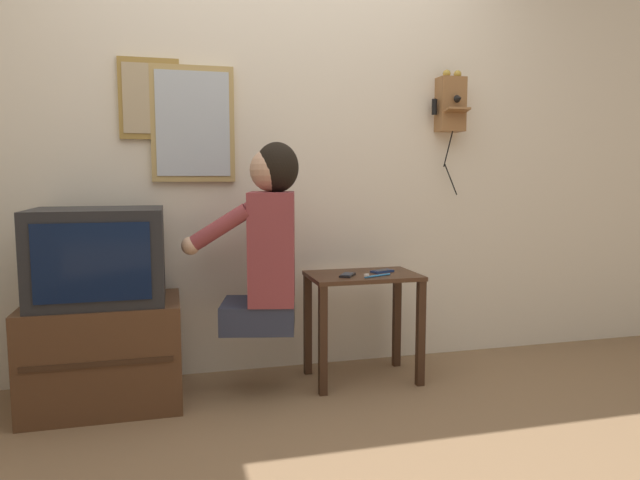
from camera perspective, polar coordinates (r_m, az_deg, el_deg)
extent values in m
plane|color=#846647|center=(2.48, 0.30, -20.00)|extent=(14.00, 14.00, 0.00)
cube|color=silver|center=(3.25, -4.55, 9.43)|extent=(6.80, 0.05, 2.55)
cube|color=#422819|center=(3.06, 4.31, -3.59)|extent=(0.58, 0.38, 0.02)
cube|color=#382215|center=(2.90, 0.28, -10.05)|extent=(0.04, 0.04, 0.56)
cube|color=#382215|center=(3.08, 10.03, -9.19)|extent=(0.04, 0.04, 0.56)
cube|color=#382215|center=(3.21, -1.24, -8.45)|extent=(0.04, 0.04, 0.56)
cube|color=#382215|center=(3.37, 7.68, -7.79)|extent=(0.04, 0.04, 0.56)
cube|color=#2D3347|center=(2.92, -6.17, -7.47)|extent=(0.42, 0.40, 0.14)
cube|color=brown|center=(2.85, -4.81, -0.72)|extent=(0.29, 0.38, 0.55)
sphere|color=tan|center=(2.83, -4.88, 6.99)|extent=(0.21, 0.21, 0.21)
ellipsoid|color=black|center=(2.83, -4.34, 7.26)|extent=(0.26, 0.27, 0.25)
cylinder|color=brown|center=(2.72, -10.11, 1.18)|extent=(0.32, 0.14, 0.23)
cylinder|color=brown|center=(3.00, -9.32, 1.68)|extent=(0.32, 0.14, 0.23)
sphere|color=tan|center=(2.75, -12.82, -0.56)|extent=(0.09, 0.09, 0.09)
sphere|color=tan|center=(3.03, -11.78, 0.10)|extent=(0.09, 0.09, 0.09)
cube|color=#51331E|center=(2.98, -20.73, -10.54)|extent=(0.71, 0.49, 0.51)
cube|color=#392315|center=(2.74, -21.30, -11.51)|extent=(0.64, 0.01, 0.02)
cube|color=#232326|center=(2.89, -21.23, -1.43)|extent=(0.59, 0.48, 0.44)
cube|color=#0C1938|center=(2.66, -21.82, -2.12)|extent=(0.49, 0.01, 0.35)
cube|color=olive|center=(3.53, 12.92, 13.05)|extent=(0.15, 0.11, 0.31)
cube|color=olive|center=(3.45, 13.57, 12.54)|extent=(0.14, 0.07, 0.03)
sphere|color=#B79338|center=(3.53, 12.55, 15.93)|extent=(0.05, 0.05, 0.05)
sphere|color=#B79338|center=(3.56, 13.59, 15.82)|extent=(0.05, 0.05, 0.05)
cone|color=black|center=(3.44, 13.76, 13.61)|extent=(0.04, 0.05, 0.04)
cylinder|color=black|center=(3.48, 11.38, 12.92)|extent=(0.03, 0.03, 0.09)
cylinder|color=black|center=(3.49, 12.71, 8.91)|extent=(0.04, 0.04, 0.22)
cylinder|color=black|center=(3.50, 12.94, 5.94)|extent=(0.07, 0.06, 0.19)
cube|color=olive|center=(3.18, -16.69, 13.37)|extent=(0.31, 0.02, 0.42)
cube|color=tan|center=(3.17, -16.70, 13.40)|extent=(0.27, 0.01, 0.36)
cube|color=tan|center=(3.17, -12.59, 11.25)|extent=(0.44, 0.03, 0.61)
cube|color=#B2BCC6|center=(3.15, -12.58, 11.27)|extent=(0.38, 0.01, 0.55)
cube|color=black|center=(2.98, 2.76, -3.52)|extent=(0.12, 0.14, 0.01)
cube|color=black|center=(2.98, 2.76, -3.40)|extent=(0.09, 0.11, 0.00)
cube|color=navy|center=(3.12, 6.23, -3.12)|extent=(0.14, 0.10, 0.01)
cube|color=black|center=(3.12, 6.23, -3.01)|extent=(0.11, 0.08, 0.00)
cylinder|color=#338CD8|center=(2.98, 5.76, -3.57)|extent=(0.16, 0.07, 0.01)
cube|color=white|center=(2.93, 4.68, -3.52)|extent=(0.03, 0.02, 0.01)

